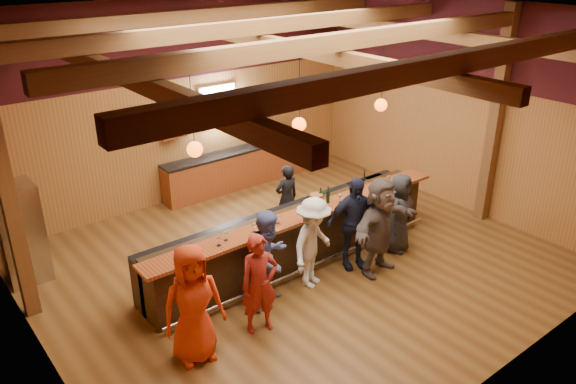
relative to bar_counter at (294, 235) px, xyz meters
name	(u,v)px	position (x,y,z in m)	size (l,w,h in m)	color
room	(297,94)	(-0.02, -0.09, 2.69)	(9.04, 9.00, 4.52)	brown
bar_counter	(294,235)	(0.00, 0.00, 0.00)	(6.30, 1.07, 1.11)	black
back_bar_cabinet	(240,168)	(1.18, 3.57, -0.05)	(4.00, 0.52, 0.95)	brown
window	(217,106)	(0.78, 3.80, 1.53)	(0.95, 0.09, 0.95)	silver
framed_pictures	(248,98)	(1.65, 3.79, 1.58)	(5.35, 0.05, 0.45)	black
wine_shelves	(220,124)	(0.78, 3.73, 1.10)	(3.00, 0.18, 0.30)	brown
pendant_lights	(299,124)	(-0.02, -0.15, 2.19)	(4.24, 0.24, 1.37)	black
stainless_fridge	(20,233)	(-4.12, 2.45, 0.38)	(0.70, 0.70, 1.80)	silver
customer_orange	(193,304)	(-2.82, -1.25, 0.39)	(0.89, 0.58, 1.81)	red
customer_redvest	(259,284)	(-1.71, -1.30, 0.29)	(0.59, 0.39, 1.62)	maroon
customer_denim	(269,258)	(-1.18, -0.83, 0.32)	(0.81, 0.63, 1.68)	#5161A2
customer_white	(313,243)	(-0.28, -0.87, 0.31)	(1.07, 0.61, 1.65)	silver
customer_navy	(354,223)	(0.71, -0.84, 0.36)	(1.04, 0.43, 1.77)	#181B30
customer_brown	(380,226)	(0.94, -1.26, 0.39)	(1.70, 0.54, 1.83)	#594C47
customer_dark	(399,213)	(1.83, -0.94, 0.27)	(0.77, 0.50, 1.57)	#252527
bartender	(287,198)	(0.63, 1.01, 0.21)	(0.53, 0.35, 1.46)	black
ice_bucket	(316,201)	(0.29, -0.28, 0.72)	(0.24, 0.24, 0.26)	brown
bottle_a	(321,199)	(0.40, -0.28, 0.73)	(0.08, 0.08, 0.35)	black
bottle_b	(328,196)	(0.60, -0.26, 0.71)	(0.07, 0.07, 0.32)	black
glass_a	(186,250)	(-2.41, -0.39, 0.72)	(0.08, 0.08, 0.19)	silver
glass_b	(219,238)	(-1.84, -0.38, 0.72)	(0.08, 0.08, 0.19)	silver
glass_c	(226,234)	(-1.66, -0.31, 0.71)	(0.08, 0.08, 0.17)	silver
glass_d	(254,225)	(-1.14, -0.36, 0.71)	(0.08, 0.08, 0.18)	silver
glass_e	(278,217)	(-0.64, -0.37, 0.72)	(0.08, 0.08, 0.18)	silver
glass_f	(341,196)	(0.78, -0.40, 0.72)	(0.08, 0.08, 0.18)	silver
glass_g	(353,188)	(1.19, -0.30, 0.73)	(0.09, 0.09, 0.20)	silver
glass_h	(389,178)	(2.13, -0.35, 0.72)	(0.08, 0.08, 0.19)	silver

